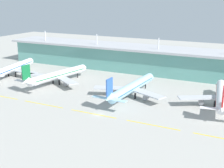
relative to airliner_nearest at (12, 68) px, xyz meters
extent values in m
plane|color=#A8A59E|center=(101.48, -42.69, -6.45)|extent=(600.00, 600.00, 0.00)
cube|color=#5B9E93|center=(101.48, 61.73, 3.08)|extent=(280.00, 28.00, 19.06)
cube|color=#B2B2B7|center=(101.48, 61.73, 13.51)|extent=(288.00, 34.00, 1.80)
cylinder|color=silver|center=(-10.52, 56.13, 18.91)|extent=(0.90, 0.90, 9.00)
cylinder|color=silver|center=(45.48, 56.13, 18.91)|extent=(0.90, 0.90, 9.00)
cylinder|color=silver|center=(101.48, 56.13, 18.91)|extent=(0.90, 0.90, 9.00)
cylinder|color=white|center=(-0.31, 1.49, 0.05)|extent=(16.64, 53.68, 5.80)
cone|color=white|center=(-6.20, 29.70, 0.05)|extent=(6.21, 5.04, 5.51)
cylinder|color=gray|center=(-10.27, -3.63, -4.05)|extent=(4.05, 5.06, 3.20)
cube|color=#B7BABF|center=(12.34, -0.38, -1.25)|extent=(24.83, 10.94, 0.70)
cylinder|color=gray|center=(10.87, 0.78, -4.05)|extent=(4.05, 5.06, 3.20)
cylinder|color=black|center=(-4.42, 21.18, -4.65)|extent=(0.70, 0.70, 3.60)
cylinder|color=black|center=(-2.83, -2.10, -4.65)|extent=(1.10, 1.10, 3.60)
cylinder|color=black|center=(3.43, -0.79, -4.65)|extent=(1.10, 1.10, 3.60)
cube|color=#19519E|center=(-0.31, 1.49, 0.45)|extent=(15.58, 48.44, 0.60)
cylinder|color=silver|center=(45.55, -0.86, 0.05)|extent=(14.31, 54.17, 5.80)
cone|color=silver|center=(50.17, 27.73, 0.05)|extent=(6.08, 4.83, 5.51)
cone|color=silver|center=(40.78, -30.45, 1.25)|extent=(5.92, 7.33, 5.72)
cube|color=#146B38|center=(40.94, -29.46, 7.70)|extent=(1.71, 6.43, 9.50)
cube|color=silver|center=(35.43, -29.08, 1.05)|extent=(10.38, 4.75, 0.36)
cube|color=silver|center=(46.29, -30.83, 1.05)|extent=(10.38, 4.75, 0.36)
cube|color=#B7BABF|center=(33.00, -3.32, -1.25)|extent=(24.91, 11.96, 0.70)
cylinder|color=gray|center=(34.42, -2.09, -4.05)|extent=(3.88, 4.95, 3.20)
cube|color=#B7BABF|center=(56.70, -7.14, -1.25)|extent=(24.06, 18.24, 0.70)
cylinder|color=gray|center=(55.74, -5.53, -4.05)|extent=(3.88, 4.95, 3.20)
cylinder|color=black|center=(48.78, 19.10, -4.65)|extent=(0.70, 0.70, 3.60)
cylinder|color=black|center=(41.92, -3.32, -4.65)|extent=(1.10, 1.10, 3.60)
cylinder|color=black|center=(48.24, -4.33, -4.65)|extent=(1.10, 1.10, 3.60)
cube|color=#146B38|center=(45.55, -0.86, 0.45)|extent=(13.49, 48.85, 0.60)
cylinder|color=#9ED1EA|center=(105.89, -5.40, 0.05)|extent=(8.05, 55.75, 5.80)
cone|color=#9ED1EA|center=(107.10, 24.36, 0.05)|extent=(5.67, 4.22, 5.51)
cone|color=#9ED1EA|center=(104.64, -36.16, 1.25)|extent=(5.19, 6.82, 5.72)
cube|color=#2D5BB7|center=(104.68, -35.16, 7.70)|extent=(0.96, 6.42, 9.50)
cube|color=#9ED1EA|center=(99.16, -35.44, 1.05)|extent=(10.12, 3.60, 0.36)
cube|color=#9ED1EA|center=(110.15, -35.88, 1.05)|extent=(10.12, 3.60, 0.36)
cube|color=#B7BABF|center=(93.72, -9.34, -1.25)|extent=(24.89, 14.48, 0.70)
cylinder|color=gray|center=(94.97, -7.94, -4.05)|extent=(3.38, 4.63, 3.20)
cube|color=#B7BABF|center=(117.70, -10.31, -1.25)|extent=(24.67, 16.08, 0.70)
cylinder|color=gray|center=(116.56, -8.82, -4.05)|extent=(3.38, 4.63, 3.20)
cylinder|color=black|center=(106.73, 15.42, -4.65)|extent=(0.70, 0.70, 3.60)
cylinder|color=black|center=(102.57, -8.27, -4.65)|extent=(1.10, 1.10, 3.60)
cylinder|color=black|center=(108.96, -8.53, -4.65)|extent=(1.10, 1.10, 3.60)
cube|color=#2D5BB7|center=(105.89, -5.40, 0.45)|extent=(7.86, 50.20, 0.60)
cylinder|color=white|center=(158.33, 1.99, 0.05)|extent=(12.93, 50.20, 5.80)
cone|color=white|center=(154.45, 28.66, 0.05)|extent=(6.03, 4.75, 5.51)
cone|color=white|center=(162.36, -25.66, 1.25)|extent=(5.83, 7.27, 5.72)
cube|color=red|center=(162.21, -24.67, 7.70)|extent=(1.61, 6.43, 9.50)
cube|color=white|center=(156.84, -25.96, 1.05)|extent=(10.36, 4.61, 0.36)
cube|color=#B7BABF|center=(147.09, -4.11, -1.25)|extent=(24.15, 17.98, 0.70)
cylinder|color=gray|center=(148.07, -2.51, -4.05)|extent=(3.82, 4.91, 3.20)
cylinder|color=black|center=(155.64, 20.51, -4.65)|extent=(0.70, 0.70, 3.60)
cylinder|color=black|center=(155.60, -1.44, -4.65)|extent=(1.10, 1.10, 3.60)
cube|color=red|center=(158.33, 1.99, 0.45)|extent=(12.25, 45.27, 0.60)
cube|color=yellow|center=(30.48, -42.58, -6.43)|extent=(28.00, 0.70, 0.04)
cube|color=yellow|center=(64.48, -42.58, -6.43)|extent=(28.00, 0.70, 0.04)
cube|color=yellow|center=(98.48, -42.58, -6.43)|extent=(28.00, 0.70, 0.04)
cube|color=yellow|center=(132.48, -42.58, -6.43)|extent=(28.00, 0.70, 0.04)
cube|color=yellow|center=(166.48, -42.58, -6.43)|extent=(28.00, 0.70, 0.04)
camera|label=1|loc=(178.53, -178.77, 55.38)|focal=49.76mm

